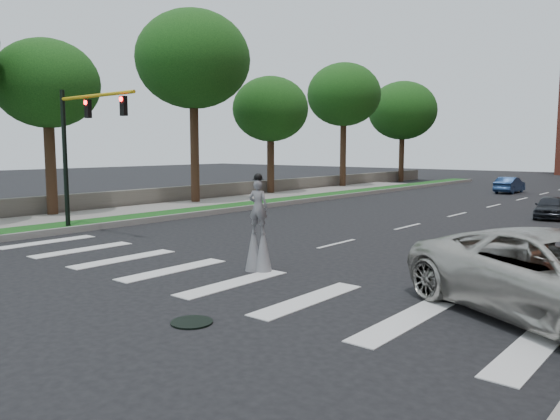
% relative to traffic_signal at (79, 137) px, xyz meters
% --- Properties ---
extents(ground_plane, '(160.00, 160.00, 0.00)m').
position_rel_traffic_signal_xyz_m(ground_plane, '(9.78, -3.00, -4.15)').
color(ground_plane, black).
rests_on(ground_plane, ground).
extents(grass_median, '(2.00, 60.00, 0.25)m').
position_rel_traffic_signal_xyz_m(grass_median, '(-1.72, 17.00, -4.03)').
color(grass_median, '#144717').
rests_on(grass_median, ground).
extents(median_curb, '(0.20, 60.00, 0.28)m').
position_rel_traffic_signal_xyz_m(median_curb, '(-0.67, 17.00, -4.01)').
color(median_curb, gray).
rests_on(median_curb, ground).
extents(sidewalk_left, '(4.00, 60.00, 0.18)m').
position_rel_traffic_signal_xyz_m(sidewalk_left, '(-4.72, 7.00, -4.06)').
color(sidewalk_left, gray).
rests_on(sidewalk_left, ground).
extents(stone_wall, '(0.50, 56.00, 1.10)m').
position_rel_traffic_signal_xyz_m(stone_wall, '(-7.22, 19.00, -3.60)').
color(stone_wall, '#59554C').
rests_on(stone_wall, ground).
extents(manhole, '(0.90, 0.90, 0.04)m').
position_rel_traffic_signal_xyz_m(manhole, '(12.78, -5.00, -4.13)').
color(manhole, black).
rests_on(manhole, ground).
extents(traffic_signal, '(5.30, 0.23, 6.20)m').
position_rel_traffic_signal_xyz_m(traffic_signal, '(0.00, 0.00, 0.00)').
color(traffic_signal, black).
rests_on(traffic_signal, ground).
extents(stilt_performer, '(0.83, 0.61, 2.97)m').
position_rel_traffic_signal_xyz_m(stilt_performer, '(10.58, -0.43, -3.00)').
color(stilt_performer, '#332014').
rests_on(stilt_performer, ground).
extents(car_near, '(1.93, 3.67, 1.19)m').
position_rel_traffic_signal_xyz_m(car_near, '(14.13, 18.63, -3.55)').
color(car_near, black).
rests_on(car_near, ground).
extents(car_mid, '(1.40, 3.99, 1.31)m').
position_rel_traffic_signal_xyz_m(car_mid, '(7.40, 33.86, -3.49)').
color(car_mid, navy).
rests_on(car_mid, ground).
extents(tree_1, '(5.40, 5.40, 9.32)m').
position_rel_traffic_signal_xyz_m(tree_1, '(-6.37, 2.00, 2.82)').
color(tree_1, '#332014').
rests_on(tree_1, ground).
extents(tree_2, '(7.32, 7.32, 12.42)m').
position_rel_traffic_signal_xyz_m(tree_2, '(-5.63, 11.41, 5.12)').
color(tree_2, '#332014').
rests_on(tree_2, ground).
extents(tree_3, '(5.90, 5.90, 9.18)m').
position_rel_traffic_signal_xyz_m(tree_3, '(-6.52, 20.02, 2.49)').
color(tree_3, '#332014').
rests_on(tree_3, ground).
extents(tree_4, '(6.72, 6.72, 11.35)m').
position_rel_traffic_signal_xyz_m(tree_4, '(-6.38, 30.09, 4.31)').
color(tree_4, '#332014').
rests_on(tree_4, ground).
extents(tree_5, '(7.35, 7.35, 10.80)m').
position_rel_traffic_signal_xyz_m(tree_5, '(-6.51, 41.86, 3.49)').
color(tree_5, '#332014').
rests_on(tree_5, ground).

